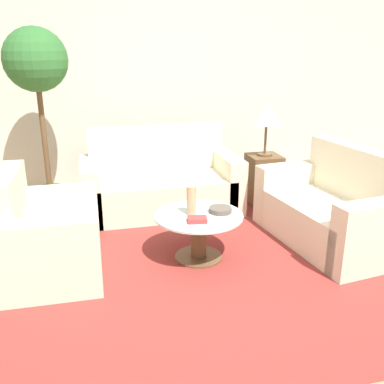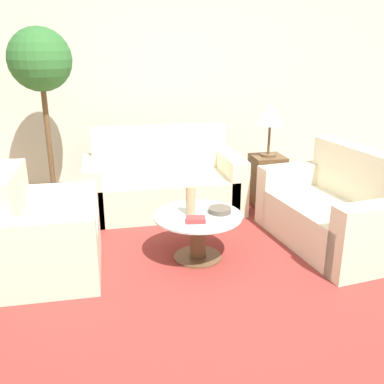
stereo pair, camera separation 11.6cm
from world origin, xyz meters
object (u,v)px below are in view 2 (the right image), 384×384
at_px(book_stack, 196,220).
at_px(table_lamp, 270,116).
at_px(potted_plant, 41,74).
at_px(loveseat, 335,214).
at_px(sofa_main, 163,184).
at_px(vase, 191,200).
at_px(bowl, 220,210).
at_px(armchair, 44,239).
at_px(coffee_table, 198,230).

bearing_deg(book_stack, table_lamp, 58.36).
bearing_deg(potted_plant, loveseat, -29.00).
relative_size(loveseat, book_stack, 8.68).
distance_m(loveseat, table_lamp, 1.43).
xyz_separation_m(sofa_main, vase, (0.06, -1.29, 0.25)).
height_order(table_lamp, bowl, table_lamp).
relative_size(armchair, coffee_table, 1.27).
bearing_deg(potted_plant, book_stack, -52.43).
xyz_separation_m(loveseat, bowl, (-1.16, -0.03, 0.15)).
relative_size(loveseat, bowl, 7.55).
height_order(loveseat, bowl, loveseat).
distance_m(armchair, table_lamp, 2.83).
relative_size(table_lamp, book_stack, 3.40).
bearing_deg(table_lamp, potted_plant, 172.31).
bearing_deg(loveseat, bowl, -95.63).
relative_size(coffee_table, bowl, 3.86).
relative_size(loveseat, table_lamp, 2.56).
bearing_deg(bowl, vase, 177.09).
distance_m(armchair, loveseat, 2.68).
height_order(armchair, bowl, armchair).
height_order(sofa_main, coffee_table, sofa_main).
bearing_deg(loveseat, sofa_main, -137.70).
bearing_deg(coffee_table, potted_plant, 131.31).
bearing_deg(bowl, table_lamp, 52.65).
distance_m(vase, bowl, 0.28).
bearing_deg(table_lamp, book_stack, -130.61).
bearing_deg(vase, loveseat, 0.85).
relative_size(potted_plant, bowl, 9.95).
xyz_separation_m(potted_plant, bowl, (1.57, -1.55, -1.10)).
xyz_separation_m(coffee_table, table_lamp, (1.13, 1.22, 0.79)).
distance_m(sofa_main, vase, 1.31).
bearing_deg(armchair, vase, -89.24).
xyz_separation_m(sofa_main, table_lamp, (1.25, -0.09, 0.77)).
distance_m(coffee_table, bowl, 0.27).
xyz_separation_m(vase, bowl, (0.26, -0.01, -0.11)).
relative_size(vase, book_stack, 1.46).
bearing_deg(vase, sofa_main, 92.77).
height_order(sofa_main, bowl, sofa_main).
xyz_separation_m(potted_plant, book_stack, (1.32, -1.71, -1.11)).
relative_size(potted_plant, vase, 7.85).
height_order(coffee_table, potted_plant, potted_plant).
bearing_deg(sofa_main, table_lamp, -3.90).
xyz_separation_m(armchair, book_stack, (1.26, -0.18, 0.14)).
height_order(armchair, book_stack, armchair).
xyz_separation_m(armchair, coffee_table, (1.31, -0.02, -0.03)).
xyz_separation_m(sofa_main, bowl, (0.32, -1.30, 0.15)).
distance_m(loveseat, potted_plant, 3.37).
height_order(armchair, coffee_table, armchair).
distance_m(vase, book_stack, 0.21).
bearing_deg(table_lamp, coffee_table, -132.66).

